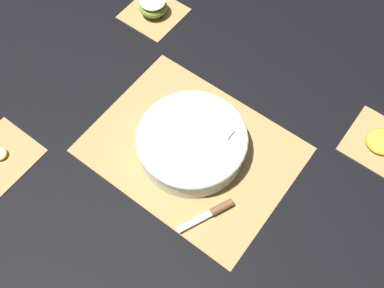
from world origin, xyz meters
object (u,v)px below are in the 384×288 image
Objects in this scene: fruit_salad_bowl at (192,142)px; banana_coin_single at (0,154)px; orange_slice_whole at (381,142)px; apple_half at (153,6)px; paring_knife at (219,209)px.

banana_coin_single is at bearing -140.87° from fruit_salad_bowl.
orange_slice_whole is at bearing 39.10° from banana_coin_single.
apple_half is at bearing 140.95° from fruit_salad_bowl.
orange_slice_whole is 2.23× the size of banana_coin_single.
banana_coin_single is (-0.72, -0.58, -0.00)m from orange_slice_whole.
paring_knife is at bearing -37.23° from apple_half.
orange_slice_whole is (0.36, 0.29, -0.03)m from fruit_salad_bowl.
orange_slice_whole is 0.92m from banana_coin_single.
paring_knife is 4.02× the size of banana_coin_single.
fruit_salad_bowl is at bearing 39.13° from banana_coin_single.
paring_knife is 1.81× the size of orange_slice_whole.
paring_knife reaches higher than orange_slice_whole.
orange_slice_whole reaches higher than banana_coin_single.
banana_coin_single is at bearing -158.03° from paring_knife.
paring_knife is 0.54m from banana_coin_single.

